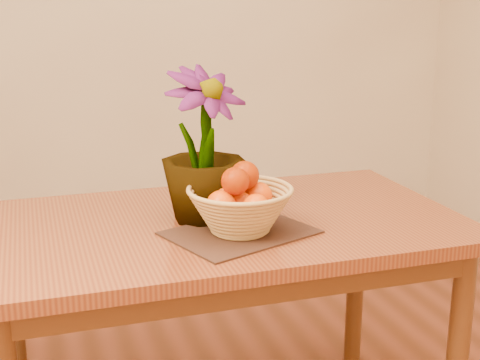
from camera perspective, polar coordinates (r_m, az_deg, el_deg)
name	(u,v)px	position (r m, az deg, el deg)	size (l,w,h in m)	color
wall_back	(120,4)	(3.78, -10.19, 14.60)	(4.00, 0.02, 2.70)	#FEECC1
table	(223,247)	(2.00, -1.49, -5.77)	(1.40, 0.80, 0.75)	brown
placemat	(240,233)	(1.85, 0.00, -4.51)	(0.38, 0.28, 0.01)	#3B1F15
wicker_basket	(240,211)	(1.83, 0.00, -2.69)	(0.29, 0.29, 0.12)	tan
orange_pile	(240,190)	(1.81, 0.01, -0.88)	(0.20, 0.20, 0.14)	red
potted_plant	(204,145)	(1.91, -3.13, 2.97)	(0.25, 0.25, 0.44)	#193F12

